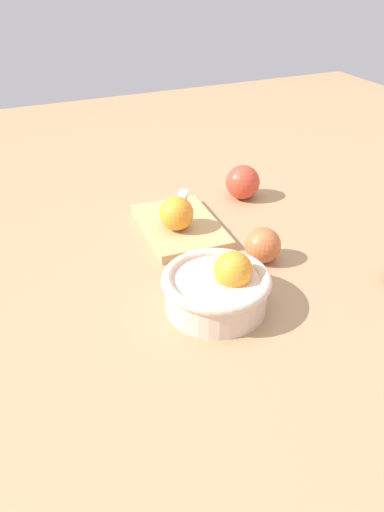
{
  "coord_description": "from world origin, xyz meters",
  "views": [
    {
      "loc": [
        -0.76,
        0.44,
        0.53
      ],
      "look_at": [
        -0.06,
        0.12,
        0.04
      ],
      "focal_mm": 35.13,
      "sensor_mm": 36.0,
      "label": 1
    }
  ],
  "objects_px": {
    "cutting_board": "(180,226)",
    "knife": "(177,207)",
    "orange_on_board": "(177,213)",
    "apple_mid_left": "(263,245)",
    "apple_front_right": "(243,182)",
    "bowl": "(218,288)"
  },
  "relations": [
    {
      "from": "cutting_board",
      "to": "knife",
      "type": "relative_size",
      "value": 1.65
    },
    {
      "from": "orange_on_board",
      "to": "apple_mid_left",
      "type": "height_order",
      "value": "orange_on_board"
    },
    {
      "from": "orange_on_board",
      "to": "knife",
      "type": "xyz_separation_m",
      "value": [
        0.08,
        -0.03,
        -0.03
      ]
    },
    {
      "from": "orange_on_board",
      "to": "apple_front_right",
      "type": "height_order",
      "value": "orange_on_board"
    },
    {
      "from": "apple_front_right",
      "to": "orange_on_board",
      "type": "bearing_deg",
      "value": 116.78
    },
    {
      "from": "bowl",
      "to": "knife",
      "type": "relative_size",
      "value": 1.29
    },
    {
      "from": "orange_on_board",
      "to": "cutting_board",
      "type": "bearing_deg",
      "value": -37.06
    },
    {
      "from": "cutting_board",
      "to": "apple_mid_left",
      "type": "xyz_separation_m",
      "value": [
        -0.17,
        -0.1,
        0.02
      ]
    },
    {
      "from": "bowl",
      "to": "apple_front_right",
      "type": "xyz_separation_m",
      "value": [
        0.35,
        -0.24,
        0.0
      ]
    },
    {
      "from": "apple_mid_left",
      "to": "cutting_board",
      "type": "bearing_deg",
      "value": 29.63
    },
    {
      "from": "bowl",
      "to": "cutting_board",
      "type": "height_order",
      "value": "bowl"
    },
    {
      "from": "cutting_board",
      "to": "orange_on_board",
      "type": "height_order",
      "value": "orange_on_board"
    },
    {
      "from": "bowl",
      "to": "apple_front_right",
      "type": "height_order",
      "value": "bowl"
    },
    {
      "from": "cutting_board",
      "to": "apple_front_right",
      "type": "xyz_separation_m",
      "value": [
        0.09,
        -0.2,
        0.03
      ]
    },
    {
      "from": "orange_on_board",
      "to": "knife",
      "type": "height_order",
      "value": "orange_on_board"
    },
    {
      "from": "apple_front_right",
      "to": "apple_mid_left",
      "type": "height_order",
      "value": "apple_front_right"
    },
    {
      "from": "bowl",
      "to": "apple_mid_left",
      "type": "bearing_deg",
      "value": -56.78
    },
    {
      "from": "knife",
      "to": "apple_mid_left",
      "type": "xyz_separation_m",
      "value": [
        -0.23,
        -0.08,
        0.01
      ]
    },
    {
      "from": "knife",
      "to": "apple_mid_left",
      "type": "distance_m",
      "value": 0.25
    },
    {
      "from": "apple_front_right",
      "to": "cutting_board",
      "type": "bearing_deg",
      "value": 113.64
    },
    {
      "from": "apple_front_right",
      "to": "apple_mid_left",
      "type": "bearing_deg",
      "value": 158.99
    },
    {
      "from": "orange_on_board",
      "to": "bowl",
      "type": "bearing_deg",
      "value": 173.32
    }
  ]
}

